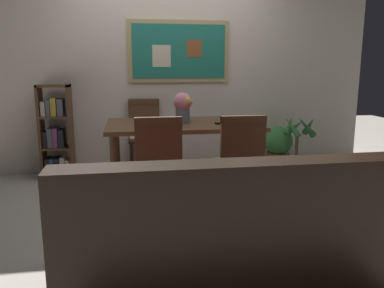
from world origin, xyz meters
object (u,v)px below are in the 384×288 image
(bookshelf, at_px, (56,136))
(potted_ivy, at_px, (278,147))
(leather_couch, at_px, (219,240))
(tv_remote, at_px, (221,123))
(dining_chair_near_left, at_px, (158,160))
(flower_vase, at_px, (183,106))
(dining_chair_far_left, at_px, (145,130))
(potted_palm, at_px, (297,152))
(dining_table, at_px, (183,131))
(dining_chair_near_right, at_px, (239,157))

(bookshelf, distance_m, potted_ivy, 2.72)
(leather_couch, relative_size, tv_remote, 11.79)
(dining_chair_near_left, xyz_separation_m, flower_vase, (0.32, 0.77, 0.37))
(dining_chair_far_left, xyz_separation_m, potted_palm, (1.81, -0.40, -0.26))
(dining_table, distance_m, potted_ivy, 1.53)
(tv_remote, bearing_deg, flower_vase, 160.22)
(dining_chair_near_right, bearing_deg, flower_vase, 115.16)
(bookshelf, xyz_separation_m, potted_ivy, (2.71, -0.07, -0.21))
(potted_ivy, height_order, potted_palm, potted_palm)
(dining_table, height_order, dining_chair_far_left, dining_chair_far_left)
(potted_palm, relative_size, tv_remote, 4.95)
(potted_ivy, relative_size, flower_vase, 1.90)
(potted_palm, xyz_separation_m, flower_vase, (-1.45, -0.40, 0.63))
(bookshelf, height_order, potted_palm, bookshelf)
(dining_table, bearing_deg, bookshelf, 151.74)
(potted_palm, xyz_separation_m, tv_remote, (-1.07, -0.53, 0.47))
(dining_chair_near_left, bearing_deg, dining_chair_far_left, 91.53)
(dining_chair_near_right, distance_m, tv_remote, 0.69)
(dining_table, bearing_deg, leather_couch, -91.56)
(dining_chair_far_left, relative_size, flower_vase, 2.95)
(tv_remote, bearing_deg, potted_palm, 26.27)
(potted_ivy, height_order, tv_remote, tv_remote)
(potted_palm, bearing_deg, dining_chair_far_left, 167.41)
(dining_chair_far_left, distance_m, flower_vase, 0.95)
(dining_chair_near_right, bearing_deg, bookshelf, 139.15)
(leather_couch, distance_m, potted_palm, 2.72)
(dining_chair_near_right, distance_m, leather_couch, 1.18)
(dining_chair_near_right, xyz_separation_m, flower_vase, (-0.37, 0.80, 0.37))
(dining_chair_near_right, xyz_separation_m, potted_ivy, (0.94, 1.47, -0.24))
(dining_chair_near_right, xyz_separation_m, leather_couch, (-0.43, -1.08, -0.23))
(dining_chair_near_right, xyz_separation_m, bookshelf, (-1.77, 1.53, -0.03))
(dining_chair_far_left, height_order, tv_remote, dining_chair_far_left)
(dining_chair_far_left, bearing_deg, dining_chair_near_right, -65.18)
(tv_remote, bearing_deg, potted_ivy, 40.57)
(dining_table, distance_m, tv_remote, 0.41)
(dining_chair_near_right, bearing_deg, potted_palm, 47.97)
(dining_chair_far_left, relative_size, bookshelf, 0.83)
(bookshelf, bearing_deg, dining_chair_near_right, -40.85)
(leather_couch, bearing_deg, dining_chair_near_left, 103.58)
(potted_ivy, xyz_separation_m, tv_remote, (-0.94, -0.80, 0.45))
(potted_palm, bearing_deg, tv_remote, -153.73)
(dining_chair_far_left, relative_size, dining_chair_near_right, 1.00)
(potted_ivy, distance_m, flower_vase, 1.60)
(dining_chair_far_left, height_order, potted_ivy, dining_chair_far_left)
(dining_chair_far_left, xyz_separation_m, dining_chair_near_left, (0.04, -1.57, 0.00))
(bookshelf, relative_size, potted_ivy, 1.88)
(dining_table, height_order, tv_remote, tv_remote)
(dining_table, distance_m, bookshelf, 1.59)
(dining_chair_far_left, bearing_deg, tv_remote, -51.69)
(potted_palm, bearing_deg, dining_chair_near_right, -132.03)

